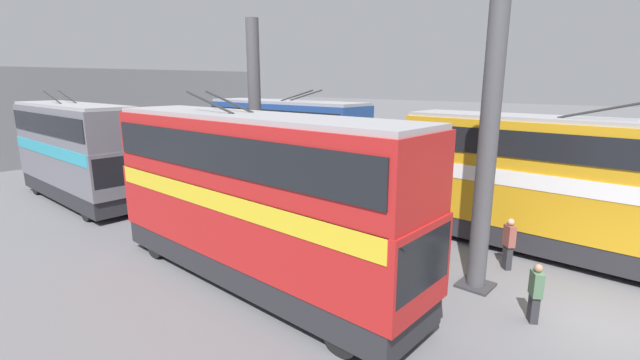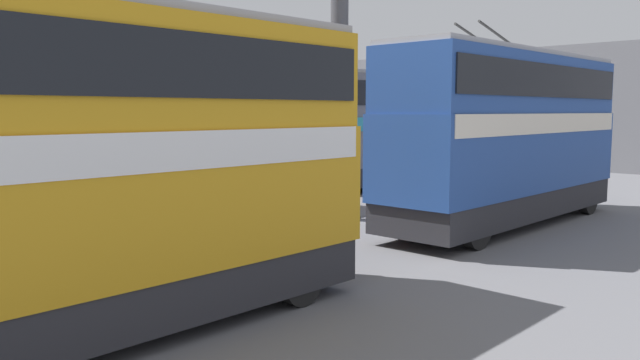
{
  "view_description": "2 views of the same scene",
  "coord_description": "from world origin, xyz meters",
  "px_view_note": "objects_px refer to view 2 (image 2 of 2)",
  "views": [
    {
      "loc": [
        -0.99,
        12.14,
        6.09
      ],
      "look_at": [
        10.71,
        -1.09,
        2.03
      ],
      "focal_mm": 24.0,
      "sensor_mm": 36.0,
      "label": 1
    },
    {
      "loc": [
        -0.98,
        -12.86,
        3.39
      ],
      "look_at": [
        11.8,
        -0.8,
        1.44
      ],
      "focal_mm": 35.0,
      "sensor_mm": 36.0,
      "label": 2
    }
  ],
  "objects_px": {
    "bus_left_near": "(52,154)",
    "bus_right_mid": "(400,122)",
    "person_aisle_midway": "(232,210)",
    "bus_right_near": "(126,125)",
    "oil_drum": "(114,256)",
    "bus_left_far": "(508,127)",
    "person_by_right_row": "(154,203)",
    "person_by_left_row": "(21,254)"
  },
  "relations": [
    {
      "from": "bus_left_near",
      "to": "bus_right_mid",
      "type": "relative_size",
      "value": 1.03
    },
    {
      "from": "person_aisle_midway",
      "to": "bus_right_near",
      "type": "bearing_deg",
      "value": 3.59
    },
    {
      "from": "bus_right_near",
      "to": "oil_drum",
      "type": "height_order",
      "value": "bus_right_near"
    },
    {
      "from": "bus_left_far",
      "to": "bus_right_near",
      "type": "distance_m",
      "value": 11.36
    },
    {
      "from": "bus_left_near",
      "to": "person_by_right_row",
      "type": "height_order",
      "value": "bus_left_near"
    },
    {
      "from": "bus_right_near",
      "to": "oil_drum",
      "type": "distance_m",
      "value": 7.01
    },
    {
      "from": "person_aisle_midway",
      "to": "person_by_right_row",
      "type": "distance_m",
      "value": 2.79
    },
    {
      "from": "bus_left_near",
      "to": "person_aisle_midway",
      "type": "distance_m",
      "value": 7.31
    },
    {
      "from": "bus_left_far",
      "to": "bus_right_mid",
      "type": "xyz_separation_m",
      "value": [
        6.42,
        8.54,
        -0.04
      ]
    },
    {
      "from": "oil_drum",
      "to": "bus_left_far",
      "type": "bearing_deg",
      "value": -15.23
    },
    {
      "from": "bus_left_near",
      "to": "oil_drum",
      "type": "relative_size",
      "value": 11.48
    },
    {
      "from": "bus_right_mid",
      "to": "person_by_left_row",
      "type": "relative_size",
      "value": 5.74
    },
    {
      "from": "person_aisle_midway",
      "to": "person_by_right_row",
      "type": "xyz_separation_m",
      "value": [
        -0.54,
        2.74,
        -0.02
      ]
    },
    {
      "from": "person_aisle_midway",
      "to": "person_by_right_row",
      "type": "height_order",
      "value": "person_aisle_midway"
    },
    {
      "from": "oil_drum",
      "to": "bus_left_near",
      "type": "bearing_deg",
      "value": -129.41
    },
    {
      "from": "bus_left_far",
      "to": "person_by_right_row",
      "type": "height_order",
      "value": "bus_left_far"
    },
    {
      "from": "bus_right_mid",
      "to": "person_by_left_row",
      "type": "bearing_deg",
      "value": -162.4
    },
    {
      "from": "bus_left_far",
      "to": "oil_drum",
      "type": "xyz_separation_m",
      "value": [
        -10.97,
        2.99,
        -2.46
      ]
    },
    {
      "from": "bus_right_mid",
      "to": "person_aisle_midway",
      "type": "relative_size",
      "value": 5.94
    },
    {
      "from": "bus_left_far",
      "to": "person_by_left_row",
      "type": "xyz_separation_m",
      "value": [
        -13.04,
        2.36,
        -1.98
      ]
    },
    {
      "from": "person_aisle_midway",
      "to": "person_by_right_row",
      "type": "bearing_deg",
      "value": 13.33
    },
    {
      "from": "bus_right_near",
      "to": "person_by_left_row",
      "type": "distance_m",
      "value": 8.53
    },
    {
      "from": "bus_right_near",
      "to": "bus_right_mid",
      "type": "relative_size",
      "value": 1.13
    },
    {
      "from": "bus_right_mid",
      "to": "oil_drum",
      "type": "bearing_deg",
      "value": -162.31
    },
    {
      "from": "bus_right_near",
      "to": "person_aisle_midway",
      "type": "height_order",
      "value": "bus_right_near"
    },
    {
      "from": "oil_drum",
      "to": "person_aisle_midway",
      "type": "bearing_deg",
      "value": 10.46
    },
    {
      "from": "bus_right_mid",
      "to": "person_by_right_row",
      "type": "bearing_deg",
      "value": -171.49
    },
    {
      "from": "bus_right_mid",
      "to": "person_aisle_midway",
      "type": "xyz_separation_m",
      "value": [
        -13.81,
        -4.89,
        -1.98
      ]
    },
    {
      "from": "bus_left_far",
      "to": "person_by_right_row",
      "type": "xyz_separation_m",
      "value": [
        -7.93,
        6.39,
        -2.04
      ]
    },
    {
      "from": "person_aisle_midway",
      "to": "person_by_right_row",
      "type": "relative_size",
      "value": 1.02
    },
    {
      "from": "bus_left_near",
      "to": "person_by_right_row",
      "type": "distance_m",
      "value": 8.65
    },
    {
      "from": "oil_drum",
      "to": "bus_right_near",
      "type": "bearing_deg",
      "value": 57.97
    },
    {
      "from": "bus_right_mid",
      "to": "bus_right_near",
      "type": "bearing_deg",
      "value": 180.0
    },
    {
      "from": "bus_left_near",
      "to": "person_by_right_row",
      "type": "bearing_deg",
      "value": 49.26
    },
    {
      "from": "person_by_right_row",
      "to": "oil_drum",
      "type": "bearing_deg",
      "value": -126.93
    },
    {
      "from": "bus_left_near",
      "to": "oil_drum",
      "type": "distance_m",
      "value": 4.52
    },
    {
      "from": "person_by_right_row",
      "to": "person_by_left_row",
      "type": "bearing_deg",
      "value": -136.84
    },
    {
      "from": "bus_left_far",
      "to": "bus_right_mid",
      "type": "relative_size",
      "value": 1.02
    },
    {
      "from": "person_aisle_midway",
      "to": "person_by_left_row",
      "type": "bearing_deg",
      "value": 105.05
    },
    {
      "from": "bus_left_near",
      "to": "bus_right_mid",
      "type": "xyz_separation_m",
      "value": [
        19.85,
        8.54,
        0.08
      ]
    },
    {
      "from": "bus_right_near",
      "to": "bus_right_mid",
      "type": "height_order",
      "value": "bus_right_near"
    },
    {
      "from": "bus_right_mid",
      "to": "person_aisle_midway",
      "type": "height_order",
      "value": "bus_right_mid"
    }
  ]
}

